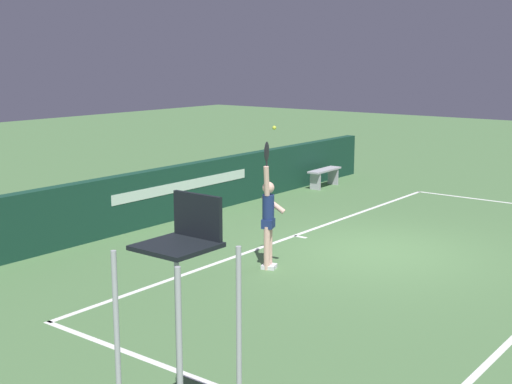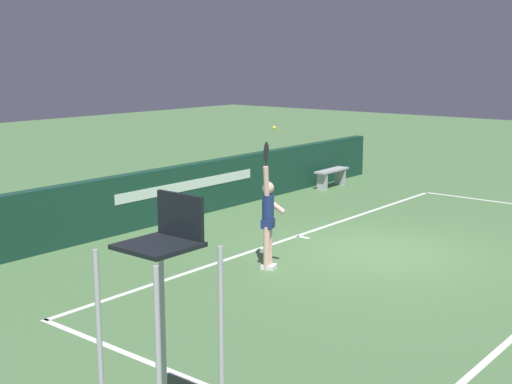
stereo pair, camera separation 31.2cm
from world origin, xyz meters
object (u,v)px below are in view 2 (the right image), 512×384
object	(u,v)px
umpire_chair	(164,293)
tennis_ball	(274,128)
courtside_bench_near	(332,174)
tennis_player	(268,217)

from	to	relation	value
umpire_chair	tennis_ball	bearing A→B (deg)	28.67
tennis_ball	courtside_bench_near	distance (m)	8.22
tennis_player	courtside_bench_near	bearing A→B (deg)	25.13
courtside_bench_near	tennis_ball	bearing A→B (deg)	-154.28
tennis_player	courtside_bench_near	size ratio (longest dim) A/B	1.69
tennis_ball	courtside_bench_near	world-z (taller)	tennis_ball
umpire_chair	courtside_bench_near	world-z (taller)	umpire_chair
umpire_chair	courtside_bench_near	size ratio (longest dim) A/B	1.86
tennis_player	courtside_bench_near	xyz separation A→B (m)	(7.27, 3.41, -0.55)
tennis_player	umpire_chair	world-z (taller)	umpire_chair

